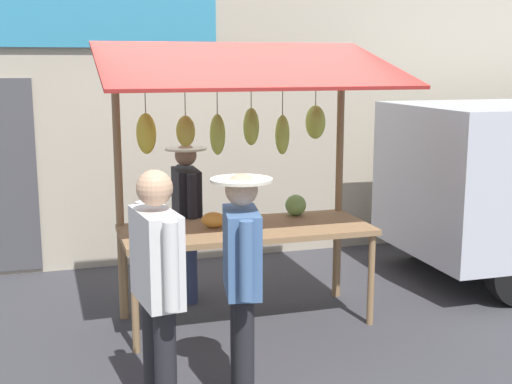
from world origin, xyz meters
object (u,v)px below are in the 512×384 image
(market_stall, at_px, (246,152))
(shopper_in_grey_tee, at_px, (242,270))
(vendor_with_sunhat, at_px, (187,210))
(shopper_in_striped_shirt, at_px, (157,280))

(market_stall, bearing_deg, shopper_in_grey_tee, 73.01)
(market_stall, height_order, vendor_with_sunhat, market_stall)
(vendor_with_sunhat, height_order, shopper_in_striped_shirt, shopper_in_striped_shirt)
(vendor_with_sunhat, xyz_separation_m, shopper_in_grey_tee, (0.04, 2.15, 0.04))
(vendor_with_sunhat, xyz_separation_m, shopper_in_striped_shirt, (0.63, 2.28, 0.07))
(vendor_with_sunhat, bearing_deg, shopper_in_striped_shirt, -14.77)
(shopper_in_grey_tee, bearing_deg, shopper_in_striped_shirt, 112.44)
(shopper_in_grey_tee, bearing_deg, vendor_with_sunhat, 8.73)
(shopper_in_grey_tee, relative_size, shopper_in_striped_shirt, 0.96)
(market_stall, relative_size, vendor_with_sunhat, 1.62)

